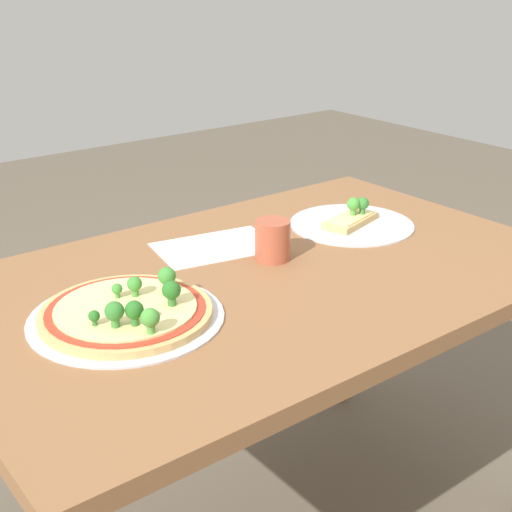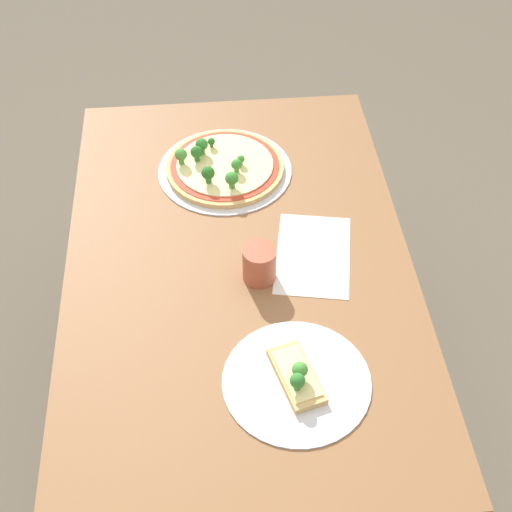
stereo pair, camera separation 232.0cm
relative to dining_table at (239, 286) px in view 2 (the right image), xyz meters
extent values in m
plane|color=brown|center=(0.00, 0.00, -0.64)|extent=(8.00, 8.00, 0.00)
cube|color=brown|center=(0.00, 0.00, 0.08)|extent=(1.30, 0.81, 0.04)
cylinder|color=brown|center=(0.59, -0.35, -0.29)|extent=(0.06, 0.06, 0.70)
cylinder|color=brown|center=(0.59, 0.35, -0.29)|extent=(0.06, 0.06, 0.70)
cylinder|color=silver|center=(0.33, 0.01, 0.10)|extent=(0.36, 0.36, 0.00)
cylinder|color=tan|center=(0.33, 0.01, 0.11)|extent=(0.31, 0.31, 0.01)
cylinder|color=#B73823|center=(0.33, 0.01, 0.11)|extent=(0.29, 0.29, 0.00)
cylinder|color=#F4DB8E|center=(0.33, 0.01, 0.12)|extent=(0.26, 0.26, 0.00)
sphere|color=#479338|center=(0.34, 0.13, 0.15)|extent=(0.03, 0.03, 0.03)
cylinder|color=#51973E|center=(0.34, 0.13, 0.13)|extent=(0.01, 0.01, 0.01)
sphere|color=#286B23|center=(0.26, 0.06, 0.15)|extent=(0.03, 0.03, 0.03)
cylinder|color=#37742D|center=(0.26, 0.06, 0.13)|extent=(0.02, 0.02, 0.02)
sphere|color=#286B23|center=(0.40, 0.04, 0.14)|extent=(0.02, 0.02, 0.02)
cylinder|color=#37742D|center=(0.40, 0.04, 0.12)|extent=(0.01, 0.01, 0.01)
sphere|color=#3D8933|center=(0.29, -0.02, 0.14)|extent=(0.03, 0.03, 0.03)
cylinder|color=#488E3A|center=(0.29, -0.02, 0.13)|extent=(0.01, 0.01, 0.01)
sphere|color=#286B23|center=(0.35, 0.09, 0.15)|extent=(0.03, 0.03, 0.03)
cylinder|color=#37742D|center=(0.35, 0.09, 0.13)|extent=(0.01, 0.01, 0.01)
sphere|color=#337A2D|center=(0.38, 0.07, 0.15)|extent=(0.03, 0.03, 0.03)
cylinder|color=#3F8136|center=(0.38, 0.07, 0.13)|extent=(0.02, 0.02, 0.02)
sphere|color=#3D8933|center=(0.32, -0.03, 0.14)|extent=(0.02, 0.02, 0.02)
cylinder|color=#488E3A|center=(0.32, -0.03, 0.12)|extent=(0.01, 0.01, 0.01)
sphere|color=#3D8933|center=(0.23, 0.00, 0.15)|extent=(0.03, 0.03, 0.03)
cylinder|color=#488E3A|center=(0.23, 0.00, 0.13)|extent=(0.02, 0.02, 0.02)
cylinder|color=silver|center=(-0.35, -0.09, 0.10)|extent=(0.31, 0.31, 0.00)
cube|color=tan|center=(-0.34, -0.09, 0.11)|extent=(0.17, 0.11, 0.02)
cube|color=#F4DB8E|center=(-0.34, -0.09, 0.12)|extent=(0.14, 0.09, 0.00)
sphere|color=#337A2D|center=(-0.38, -0.09, 0.15)|extent=(0.03, 0.03, 0.03)
cylinder|color=#3F8136|center=(-0.38, -0.09, 0.13)|extent=(0.01, 0.01, 0.01)
sphere|color=#479338|center=(-0.36, -0.10, 0.15)|extent=(0.03, 0.03, 0.03)
cylinder|color=#51973E|center=(-0.36, -0.10, 0.13)|extent=(0.01, 0.01, 0.01)
cylinder|color=#AD5138|center=(-0.06, -0.04, 0.14)|extent=(0.08, 0.08, 0.09)
cube|color=white|center=(0.00, -0.18, 0.10)|extent=(0.29, 0.22, 0.00)
camera|label=1|loc=(0.85, 1.07, 0.70)|focal=50.00mm
camera|label=2|loc=(-1.14, 0.06, 1.33)|focal=50.00mm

